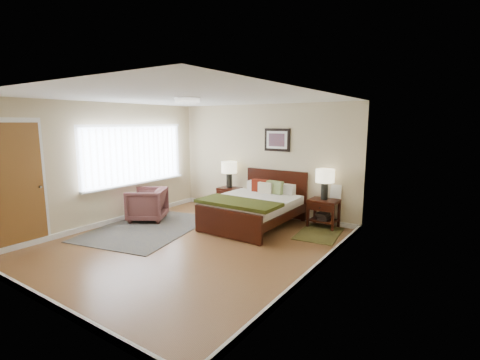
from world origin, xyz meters
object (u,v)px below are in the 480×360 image
(nightstand_left, at_px, (229,193))
(lamp_left, at_px, (229,169))
(bed, at_px, (255,203))
(nightstand_right, at_px, (323,210))
(lamp_right, at_px, (325,178))
(rug_persian, at_px, (148,228))
(armchair, at_px, (147,204))

(nightstand_left, relative_size, lamp_left, 0.93)
(nightstand_left, bearing_deg, bed, -31.14)
(nightstand_right, height_order, lamp_right, lamp_right)
(lamp_left, bearing_deg, rug_persian, -104.85)
(nightstand_left, relative_size, armchair, 0.73)
(nightstand_left, bearing_deg, nightstand_right, 0.17)
(nightstand_right, height_order, lamp_left, lamp_left)
(lamp_left, bearing_deg, nightstand_right, -0.33)
(bed, height_order, lamp_right, lamp_right)
(lamp_left, xyz_separation_m, lamp_right, (2.35, 0.00, 0.00))
(lamp_right, relative_size, rug_persian, 0.24)
(nightstand_right, height_order, armchair, armchair)
(nightstand_right, xyz_separation_m, armchair, (-3.34, -1.65, -0.00))
(nightstand_left, distance_m, nightstand_right, 2.35)
(lamp_left, height_order, lamp_right, lamp_right)
(bed, height_order, nightstand_left, bed)
(nightstand_left, xyz_separation_m, nightstand_right, (2.35, 0.01, -0.09))
(lamp_right, bearing_deg, lamp_left, 180.00)
(bed, xyz_separation_m, rug_persian, (-1.70, -1.34, -0.47))
(bed, relative_size, rug_persian, 0.76)
(nightstand_right, distance_m, rug_persian, 3.56)
(nightstand_left, bearing_deg, lamp_left, 90.00)
(nightstand_right, bearing_deg, armchair, -153.78)
(lamp_right, relative_size, armchair, 0.79)
(lamp_right, distance_m, armchair, 3.79)
(armchair, relative_size, rug_persian, 0.30)
(nightstand_left, relative_size, lamp_right, 0.93)
(lamp_left, xyz_separation_m, armchair, (-1.00, -1.66, -0.65))
(lamp_right, xyz_separation_m, armchair, (-3.34, -1.66, -0.65))
(armchair, bearing_deg, lamp_left, 116.85)
(nightstand_right, bearing_deg, bed, -149.50)
(lamp_left, height_order, rug_persian, lamp_left)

